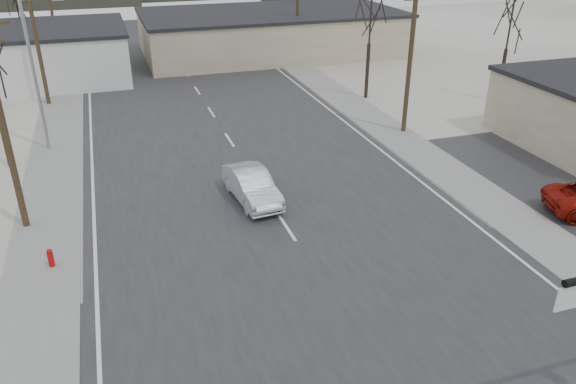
% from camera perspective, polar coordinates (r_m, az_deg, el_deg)
% --- Properties ---
extents(ground, '(140.00, 140.00, 0.00)m').
position_cam_1_polar(ground, '(20.01, 7.26, -14.63)').
color(ground, silver).
rests_on(ground, ground).
extents(main_road, '(18.00, 110.00, 0.05)m').
position_cam_1_polar(main_road, '(32.08, -3.99, 2.25)').
color(main_road, '#262729').
rests_on(main_road, ground).
extents(cross_road, '(90.00, 10.00, 0.04)m').
position_cam_1_polar(cross_road, '(19.99, 7.27, -14.59)').
color(cross_road, '#262729').
rests_on(cross_road, ground).
extents(sidewalk_left, '(3.00, 90.00, 0.06)m').
position_cam_1_polar(sidewalk_left, '(36.09, -22.61, 3.03)').
color(sidewalk_left, gray).
rests_on(sidewalk_left, ground).
extents(sidewalk_right, '(3.00, 90.00, 0.06)m').
position_cam_1_polar(sidewalk_right, '(39.99, 9.11, 6.93)').
color(sidewalk_right, gray).
rests_on(sidewalk_right, ground).
extents(fire_hydrant, '(0.24, 0.24, 0.87)m').
position_cam_1_polar(fire_hydrant, '(25.09, -22.97, -6.17)').
color(fire_hydrant, '#A50C0C').
rests_on(fire_hydrant, ground).
extents(building_right_far, '(26.30, 14.30, 4.30)m').
position_cam_1_polar(building_right_far, '(60.92, -1.73, 15.93)').
color(building_right_far, '#C1B693').
rests_on(building_right_far, ground).
extents(upole_left_b, '(2.20, 0.30, 10.00)m').
position_cam_1_polar(upole_left_b, '(27.03, -27.07, 6.55)').
color(upole_left_b, '#463620').
rests_on(upole_left_b, ground).
extents(upole_left_c, '(2.20, 0.30, 10.00)m').
position_cam_1_polar(upole_left_c, '(46.37, -24.26, 14.34)').
color(upole_left_c, '#463620').
rests_on(upole_left_c, ground).
extents(upole_left_d, '(2.20, 0.30, 10.00)m').
position_cam_1_polar(upole_left_d, '(66.10, -23.06, 17.50)').
color(upole_left_d, '#463620').
rests_on(upole_left_d, ground).
extents(upole_right_a, '(2.20, 0.30, 10.00)m').
position_cam_1_polar(upole_right_a, '(37.34, 12.35, 13.59)').
color(upole_right_a, '#463620').
rests_on(upole_right_a, ground).
extents(upole_right_b, '(2.20, 0.30, 10.00)m').
position_cam_1_polar(upole_right_b, '(57.13, 0.96, 18.37)').
color(upole_right_b, '#463620').
rests_on(upole_right_b, ground).
extents(streetlight_main, '(2.40, 0.25, 9.00)m').
position_cam_1_polar(streetlight_main, '(36.56, -24.18, 11.45)').
color(streetlight_main, gray).
rests_on(streetlight_main, ground).
extents(tree_right_mid, '(3.74, 3.74, 8.33)m').
position_cam_1_polar(tree_right_mid, '(44.60, 8.38, 16.81)').
color(tree_right_mid, '#2C221B').
rests_on(tree_right_mid, ground).
extents(tree_lot, '(3.52, 3.52, 7.84)m').
position_cam_1_polar(tree_lot, '(46.43, 21.61, 15.25)').
color(tree_lot, '#2C221B').
rests_on(tree_lot, ground).
extents(sedan_crossing, '(2.16, 4.96, 1.59)m').
position_cam_1_polar(sedan_crossing, '(28.26, -3.69, 0.64)').
color(sedan_crossing, '#A3A7AD').
rests_on(sedan_crossing, main_road).
extents(car_far_a, '(3.48, 5.96, 1.62)m').
position_cam_1_polar(car_far_a, '(58.95, -5.72, 14.19)').
color(car_far_a, black).
rests_on(car_far_a, main_road).
extents(car_far_b, '(2.28, 4.73, 1.56)m').
position_cam_1_polar(car_far_b, '(73.86, -13.55, 16.03)').
color(car_far_b, black).
rests_on(car_far_b, main_road).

